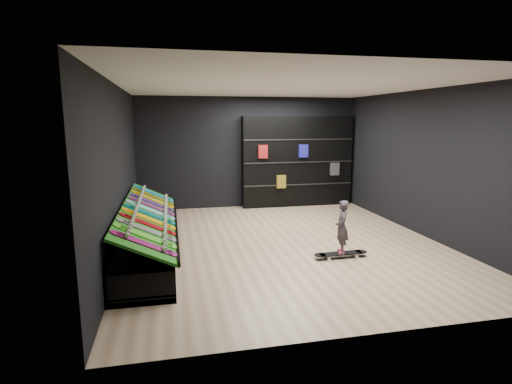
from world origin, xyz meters
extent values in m
cube|color=tan|center=(0.00, 0.00, 0.00)|extent=(6.00, 7.00, 0.01)
cube|color=white|center=(0.00, 0.00, 3.00)|extent=(6.00, 7.00, 0.01)
cube|color=black|center=(0.00, 3.50, 1.50)|extent=(6.00, 0.02, 3.00)
cube|color=black|center=(0.00, -3.50, 1.50)|extent=(6.00, 0.02, 3.00)
cube|color=black|center=(-3.00, 0.00, 1.50)|extent=(0.02, 7.00, 3.00)
cube|color=black|center=(3.00, 0.00, 1.50)|extent=(0.02, 7.00, 3.00)
cube|color=#16570D|center=(-2.50, 0.00, 0.71)|extent=(0.92, 4.50, 0.46)
cube|color=black|center=(1.35, 3.32, 1.24)|extent=(3.10, 0.36, 2.48)
imported|color=black|center=(0.75, -1.05, 0.37)|extent=(0.20, 0.24, 0.56)
camera|label=1|loc=(-2.12, -7.27, 2.38)|focal=28.00mm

